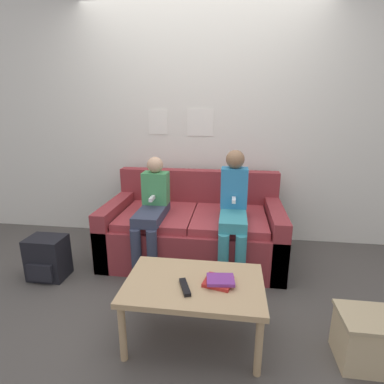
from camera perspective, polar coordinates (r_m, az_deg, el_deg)
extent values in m
plane|color=#4C4742|center=(2.64, -1.35, -17.65)|extent=(10.00, 10.00, 0.00)
cube|color=silver|center=(3.32, 1.66, 13.11)|extent=(8.00, 0.06, 2.60)
cube|color=white|center=(3.37, -6.49, 13.11)|extent=(0.21, 0.00, 0.27)
cube|color=white|center=(3.29, 1.59, 13.12)|extent=(0.28, 0.00, 0.29)
cube|color=maroon|center=(3.01, 0.26, -8.82)|extent=(1.69, 0.91, 0.40)
cube|color=maroon|center=(3.23, 1.18, 0.63)|extent=(1.69, 0.14, 0.41)
cube|color=maroon|center=(3.16, -13.86, -6.45)|extent=(0.14, 0.91, 0.56)
cube|color=maroon|center=(2.98, 15.31, -7.95)|extent=(0.14, 0.91, 0.56)
cube|color=#A1343A|center=(2.95, -6.54, -4.46)|extent=(0.68, 0.75, 0.07)
cube|color=#A1343A|center=(2.86, 7.10, -5.11)|extent=(0.68, 0.75, 0.07)
cube|color=tan|center=(1.95, 0.40, -17.19)|extent=(0.86, 0.56, 0.04)
cylinder|color=tan|center=(1.97, -13.09, -24.70)|extent=(0.04, 0.04, 0.37)
cylinder|color=tan|center=(1.89, 12.59, -26.87)|extent=(0.04, 0.04, 0.37)
cylinder|color=tan|center=(2.33, -8.81, -17.35)|extent=(0.04, 0.04, 0.37)
cylinder|color=tan|center=(2.26, 11.63, -18.69)|extent=(0.04, 0.04, 0.37)
cylinder|color=#33384C|center=(2.66, -10.55, -11.77)|extent=(0.09, 0.09, 0.47)
cylinder|color=#33384C|center=(2.62, -7.58, -12.06)|extent=(0.09, 0.09, 0.47)
cube|color=#33384C|center=(2.78, -7.64, -4.05)|extent=(0.23, 0.56, 0.09)
cube|color=#429356|center=(2.87, -6.91, 0.78)|extent=(0.24, 0.16, 0.30)
sphere|color=tan|center=(2.82, -7.05, 5.16)|extent=(0.15, 0.15, 0.15)
cube|color=white|center=(2.75, -7.65, -1.25)|extent=(0.03, 0.12, 0.03)
cylinder|color=teal|center=(2.54, 5.94, -12.97)|extent=(0.09, 0.09, 0.47)
cylinder|color=teal|center=(2.54, 9.18, -13.08)|extent=(0.09, 0.09, 0.47)
cube|color=teal|center=(2.68, 7.83, -4.78)|extent=(0.23, 0.56, 0.09)
cube|color=teal|center=(2.77, 8.02, 0.84)|extent=(0.24, 0.16, 0.36)
sphere|color=#8C6647|center=(2.72, 8.24, 6.18)|extent=(0.17, 0.17, 0.17)
cube|color=white|center=(2.65, 7.96, -1.51)|extent=(0.03, 0.12, 0.03)
cube|color=black|center=(1.88, -1.36, -17.66)|extent=(0.10, 0.17, 0.02)
cube|color=red|center=(1.93, 5.01, -16.65)|extent=(0.20, 0.19, 0.02)
cube|color=#7A3389|center=(1.91, 5.45, -16.31)|extent=(0.18, 0.15, 0.02)
cube|color=#CCB284|center=(2.22, 31.85, -23.14)|extent=(0.43, 0.27, 0.29)
cube|color=tan|center=(2.13, 32.50, -19.76)|extent=(0.45, 0.29, 0.02)
cube|color=black|center=(2.97, -25.75, -11.16)|extent=(0.32, 0.23, 0.38)
cube|color=black|center=(2.91, -27.00, -13.57)|extent=(0.22, 0.03, 0.15)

